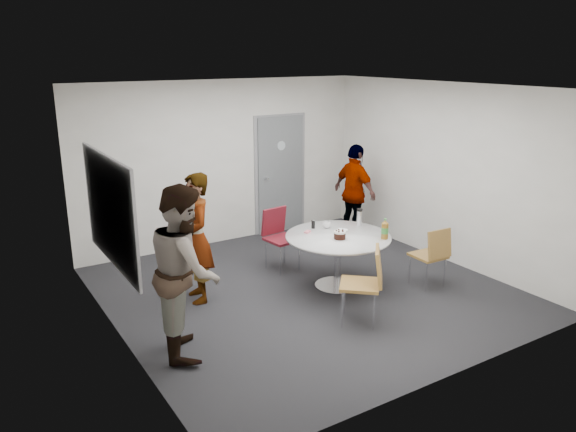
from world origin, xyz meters
TOP-DOWN VIEW (x-y plane):
  - floor at (0.00, 0.00)m, footprint 5.00×5.00m
  - ceiling at (0.00, 0.00)m, footprint 5.00×5.00m
  - wall_back at (0.00, 2.50)m, footprint 5.00×0.00m
  - wall_left at (-2.50, 0.00)m, footprint 0.00×5.00m
  - wall_right at (2.50, 0.00)m, footprint 0.00×5.00m
  - wall_front at (0.00, -2.50)m, footprint 5.00×0.00m
  - door at (1.10, 2.48)m, footprint 1.02×0.17m
  - whiteboard at (-2.46, 0.20)m, footprint 0.04×1.90m
  - table at (0.46, -0.11)m, footprint 1.42×1.42m
  - chair_near_left at (0.09, -1.16)m, footprint 0.66×0.65m
  - chair_near_right at (1.51, -0.82)m, footprint 0.42×0.46m
  - chair_far at (0.13, 0.93)m, footprint 0.48×0.52m
  - person_main at (-1.34, 0.52)m, footprint 0.50×0.67m
  - person_left at (-1.95, -0.62)m, footprint 0.94×1.07m
  - person_right at (1.95, 1.43)m, footprint 0.45×0.98m

SIDE VIEW (x-z plane):
  - floor at x=0.00m, z-range 0.00..0.00m
  - chair_near_right at x=1.51m, z-range 0.09..0.95m
  - chair_far at x=0.13m, z-range 0.10..1.01m
  - chair_near_left at x=0.09m, z-range 0.11..1.05m
  - table at x=0.46m, z-range 0.13..1.15m
  - person_right at x=1.95m, z-range 0.00..1.64m
  - person_main at x=-1.34m, z-range 0.00..1.68m
  - person_left at x=-1.95m, z-range 0.00..1.84m
  - door at x=1.10m, z-range -0.03..2.09m
  - wall_back at x=0.00m, z-range -1.15..3.85m
  - wall_left at x=-2.50m, z-range -1.15..3.85m
  - wall_right at x=2.50m, z-range -1.15..3.85m
  - wall_front at x=0.00m, z-range -1.15..3.85m
  - whiteboard at x=-2.46m, z-range 0.82..2.08m
  - ceiling at x=0.00m, z-range 2.70..2.70m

